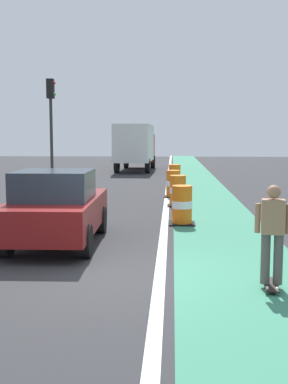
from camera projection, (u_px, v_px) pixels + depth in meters
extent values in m
plane|color=#2D2D30|center=(110.00, 274.00, 8.69)|extent=(100.00, 100.00, 0.00)
cube|color=#387F60|center=(203.00, 195.00, 20.45)|extent=(2.50, 80.00, 0.01)
cube|color=silver|center=(167.00, 194.00, 20.54)|extent=(0.20, 80.00, 0.01)
cube|color=black|center=(271.00, 284.00, 7.88)|extent=(0.33, 0.82, 0.02)
cylinder|color=silver|center=(265.00, 280.00, 8.15)|extent=(0.05, 0.11, 0.11)
cylinder|color=silver|center=(275.00, 281.00, 8.12)|extent=(0.05, 0.11, 0.11)
cylinder|color=silver|center=(267.00, 290.00, 7.64)|extent=(0.05, 0.11, 0.11)
cylinder|color=silver|center=(277.00, 290.00, 7.61)|extent=(0.05, 0.11, 0.11)
cylinder|color=#514C47|center=(265.00, 259.00, 7.85)|extent=(0.15, 0.15, 0.82)
cylinder|color=#514C47|center=(278.00, 259.00, 7.81)|extent=(0.15, 0.15, 0.82)
cube|color=#9E7051|center=(273.00, 217.00, 7.75)|extent=(0.39, 0.27, 0.56)
cylinder|color=#9E7051|center=(258.00, 218.00, 7.80)|extent=(0.09, 0.09, 0.48)
sphere|color=#9E7051|center=(274.00, 192.00, 7.70)|extent=(0.22, 0.22, 0.22)
cube|color=maroon|center=(57.00, 213.00, 11.10)|extent=(1.94, 4.14, 0.72)
cube|color=#232D38|center=(54.00, 185.00, 10.77)|extent=(1.66, 1.76, 0.64)
cylinder|color=black|center=(36.00, 219.00, 12.43)|extent=(0.30, 0.69, 0.68)
cylinder|color=black|center=(100.00, 220.00, 12.37)|extent=(0.30, 0.69, 0.68)
cylinder|color=black|center=(4.00, 241.00, 9.91)|extent=(0.30, 0.69, 0.68)
cylinder|color=black|center=(84.00, 241.00, 9.85)|extent=(0.30, 0.69, 0.68)
cylinder|color=orange|center=(182.00, 215.00, 13.58)|extent=(0.56, 0.56, 0.42)
cylinder|color=white|center=(182.00, 204.00, 13.55)|extent=(0.57, 0.57, 0.21)
cylinder|color=orange|center=(182.00, 193.00, 13.51)|extent=(0.56, 0.56, 0.42)
cube|color=black|center=(182.00, 224.00, 13.61)|extent=(0.73, 0.73, 0.04)
cylinder|color=orange|center=(178.00, 199.00, 17.09)|extent=(0.56, 0.56, 0.42)
cylinder|color=white|center=(178.00, 190.00, 17.05)|extent=(0.57, 0.57, 0.21)
cylinder|color=orange|center=(178.00, 181.00, 17.02)|extent=(0.56, 0.56, 0.42)
cube|color=black|center=(178.00, 206.00, 17.12)|extent=(0.73, 0.73, 0.04)
cylinder|color=orange|center=(173.00, 191.00, 19.58)|extent=(0.56, 0.56, 0.42)
cylinder|color=white|center=(173.00, 183.00, 19.54)|extent=(0.57, 0.57, 0.21)
cylinder|color=orange|center=(173.00, 176.00, 19.51)|extent=(0.56, 0.56, 0.42)
cube|color=black|center=(173.00, 197.00, 19.61)|extent=(0.73, 0.73, 0.04)
cylinder|color=orange|center=(175.00, 182.00, 23.52)|extent=(0.56, 0.56, 0.42)
cylinder|color=white|center=(175.00, 175.00, 23.49)|extent=(0.57, 0.57, 0.21)
cylinder|color=orange|center=(175.00, 169.00, 23.45)|extent=(0.56, 0.56, 0.42)
cube|color=black|center=(175.00, 187.00, 23.55)|extent=(0.73, 0.73, 0.04)
cube|color=silver|center=(134.00, 143.00, 33.49)|extent=(2.46, 5.67, 2.50)
cube|color=#B21E19|center=(140.00, 148.00, 37.35)|extent=(2.26, 1.96, 2.10)
cylinder|color=black|center=(126.00, 162.00, 37.36)|extent=(0.33, 0.97, 0.96)
cylinder|color=black|center=(153.00, 162.00, 37.18)|extent=(0.33, 0.97, 0.96)
cylinder|color=black|center=(117.00, 166.00, 32.37)|extent=(0.33, 0.97, 0.96)
cylinder|color=black|center=(148.00, 166.00, 32.19)|extent=(0.33, 0.97, 0.96)
cylinder|color=#2D2D2D|center=(52.00, 144.00, 22.91)|extent=(0.14, 0.14, 4.20)
cube|color=black|center=(50.00, 89.00, 22.62)|extent=(0.32, 0.32, 0.90)
sphere|color=red|center=(54.00, 83.00, 22.58)|extent=(0.16, 0.16, 0.16)
sphere|color=green|center=(54.00, 94.00, 22.64)|extent=(0.16, 0.16, 0.16)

